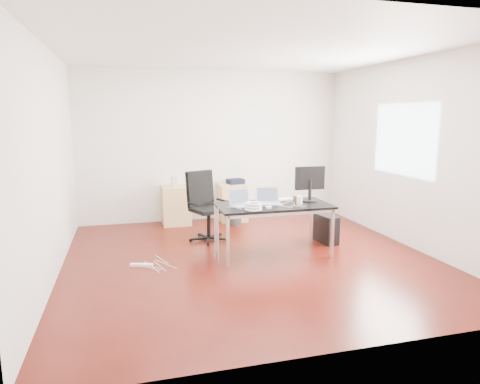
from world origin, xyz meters
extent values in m
plane|color=#3E0C07|center=(0.00, 0.00, 0.00)|extent=(5.00, 5.00, 0.00)
plane|color=silver|center=(0.00, 0.00, 2.80)|extent=(5.00, 5.00, 0.00)
plane|color=silver|center=(0.00, 2.50, 1.40)|extent=(5.00, 0.00, 5.00)
plane|color=silver|center=(0.00, -2.50, 1.40)|extent=(5.00, 0.00, 5.00)
plane|color=silver|center=(-2.50, 0.00, 1.40)|extent=(0.00, 5.00, 5.00)
plane|color=silver|center=(2.50, 0.00, 1.40)|extent=(0.00, 5.00, 5.00)
plane|color=white|center=(2.48, 0.20, 1.60)|extent=(0.00, 1.50, 1.50)
cube|color=black|center=(0.37, 0.10, 0.71)|extent=(1.60, 0.80, 0.03)
cube|color=silver|center=(-0.38, -0.25, 0.35)|extent=(0.04, 0.04, 0.70)
cube|color=silver|center=(-0.38, 0.45, 0.35)|extent=(0.04, 0.04, 0.70)
cube|color=silver|center=(1.12, -0.25, 0.35)|extent=(0.04, 0.04, 0.70)
cube|color=silver|center=(1.12, 0.45, 0.35)|extent=(0.04, 0.04, 0.70)
cylinder|color=black|center=(-0.39, 1.03, 0.23)|extent=(0.06, 0.06, 0.47)
cube|color=black|center=(-0.39, 1.03, 0.50)|extent=(0.62, 0.61, 0.06)
cube|color=black|center=(-0.47, 1.24, 0.81)|extent=(0.46, 0.26, 0.55)
cube|color=tan|center=(-0.76, 2.23, 0.35)|extent=(0.50, 0.50, 0.70)
cube|color=tan|center=(0.30, 2.23, 0.35)|extent=(0.50, 0.50, 0.70)
cube|color=black|center=(1.37, 0.44, 0.22)|extent=(0.26, 0.47, 0.44)
cylinder|color=black|center=(0.26, 1.89, 0.14)|extent=(0.25, 0.25, 0.28)
cube|color=white|center=(-1.48, 0.08, 0.02)|extent=(0.30, 0.15, 0.04)
cube|color=silver|center=(-0.07, 0.08, 0.74)|extent=(0.38, 0.32, 0.01)
cube|color=silver|center=(-0.11, 0.19, 0.85)|extent=(0.33, 0.14, 0.22)
cube|color=#475166|center=(-0.11, 0.19, 0.85)|extent=(0.29, 0.12, 0.18)
cube|color=silver|center=(0.31, 0.11, 0.74)|extent=(0.35, 0.26, 0.01)
cube|color=silver|center=(0.32, 0.23, 0.85)|extent=(0.33, 0.08, 0.22)
cube|color=#475166|center=(0.32, 0.22, 0.85)|extent=(0.29, 0.07, 0.18)
cylinder|color=black|center=(0.96, 0.20, 0.74)|extent=(0.26, 0.26, 0.02)
cylinder|color=black|center=(0.96, 0.20, 0.90)|extent=(0.05, 0.05, 0.30)
cube|color=black|center=(0.96, 0.21, 1.07)|extent=(0.45, 0.06, 0.34)
cube|color=#475166|center=(0.96, 0.24, 1.07)|extent=(0.40, 0.01, 0.29)
cube|color=white|center=(0.55, 0.36, 0.74)|extent=(0.46, 0.25, 0.02)
cylinder|color=white|center=(0.73, 0.02, 0.79)|extent=(0.09, 0.09, 0.12)
cylinder|color=#56301D|center=(0.72, 0.13, 0.78)|extent=(0.09, 0.09, 0.10)
torus|color=white|center=(-0.02, -0.19, 0.75)|extent=(0.24, 0.24, 0.04)
torus|color=white|center=(-0.02, -0.19, 0.78)|extent=(0.23, 0.23, 0.04)
torus|color=white|center=(-0.02, -0.19, 0.82)|extent=(0.22, 0.22, 0.04)
cube|color=white|center=(0.22, -0.14, 0.74)|extent=(0.08, 0.08, 0.03)
cube|color=#9E9E9E|center=(-0.78, 2.23, 0.79)|extent=(0.10, 0.09, 0.18)
cube|color=black|center=(0.37, 2.27, 0.74)|extent=(0.33, 0.28, 0.09)
camera|label=1|loc=(-1.63, -5.47, 1.95)|focal=32.00mm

